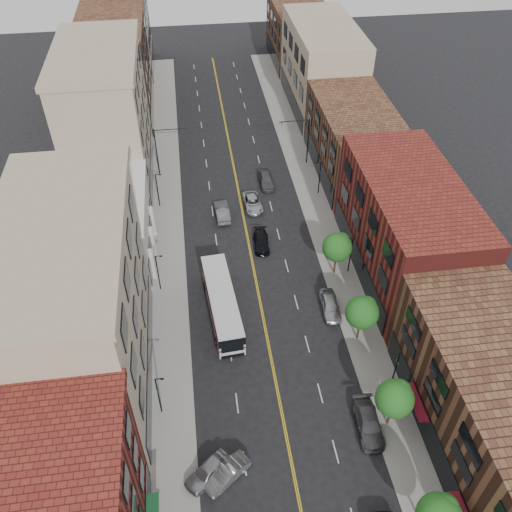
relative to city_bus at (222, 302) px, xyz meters
name	(u,v)px	position (x,y,z in m)	size (l,w,h in m)	color
ground	(295,480)	(4.31, -19.38, -1.86)	(220.00, 220.00, 0.00)	black
sidewalk_left	(168,228)	(-5.69, 15.62, -1.78)	(4.00, 110.00, 0.15)	gray
sidewalk_right	(319,215)	(14.31, 15.62, -1.78)	(4.00, 110.00, 0.15)	gray
bldg_l_tanoffice	(80,314)	(-12.69, -6.38, 7.14)	(10.00, 22.00, 18.00)	tan
bldg_l_white	(105,229)	(-12.69, 11.62, 2.14)	(10.00, 14.00, 8.00)	silver
bldg_l_far_a	(107,121)	(-12.69, 28.62, 7.14)	(10.00, 20.00, 18.00)	tan
bldg_l_far_b	(117,71)	(-12.69, 48.62, 5.64)	(10.00, 20.00, 15.00)	#512E20
bldg_l_far_c	(120,18)	(-12.69, 66.62, 8.14)	(10.00, 16.00, 20.00)	tan
bldg_r_near	(504,423)	(21.31, -19.38, 3.14)	(10.00, 26.00, 10.00)	#512E20
bldg_r_mid	(406,228)	(21.31, 4.62, 4.14)	(10.00, 22.00, 12.00)	maroon
bldg_r_far_a	(354,141)	(21.31, 25.62, 3.14)	(10.00, 20.00, 10.00)	#512E20
bldg_r_far_b	(322,67)	(21.31, 46.62, 5.14)	(10.00, 22.00, 14.00)	tan
bldg_r_far_c	(298,34)	(21.31, 66.62, 3.64)	(10.00, 18.00, 11.00)	#512E20
tree_r_1	(395,397)	(13.70, -15.31, 2.27)	(3.40, 3.40, 5.59)	black
tree_r_2	(363,311)	(13.70, -5.31, 2.27)	(3.40, 3.40, 5.59)	black
tree_r_3	(338,246)	(13.70, 4.69, 2.27)	(3.40, 3.40, 5.59)	black
lamp_l_1	(159,394)	(-6.64, -11.38, 1.11)	(0.81, 0.55, 5.05)	black
lamp_l_2	(158,271)	(-6.64, 4.62, 1.11)	(0.81, 0.55, 5.05)	black
lamp_l_3	(158,188)	(-6.64, 20.62, 1.11)	(0.81, 0.55, 5.05)	black
lamp_r_1	(396,366)	(15.26, -11.38, 1.11)	(0.81, 0.55, 5.05)	black
lamp_r_2	(350,253)	(15.26, 4.62, 1.11)	(0.81, 0.55, 5.05)	black
lamp_r_3	(319,176)	(15.26, 20.62, 1.11)	(0.81, 0.55, 5.05)	black
signal_mast_left	(161,146)	(-5.96, 28.62, 2.79)	(4.49, 0.18, 7.20)	black
signal_mast_right	(303,136)	(14.58, 28.62, 2.79)	(4.49, 0.18, 7.20)	black
city_bus	(222,302)	(0.00, 0.00, 0.00)	(3.71, 12.60, 3.20)	silver
car_angle_a	(208,471)	(-2.88, -18.01, -1.12)	(1.74, 4.31, 1.47)	#939499
car_angle_b	(227,473)	(-1.29, -18.41, -1.15)	(1.51, 4.33, 1.43)	#9B9EA2
car_parked_mid	(368,423)	(11.70, -15.56, -1.09)	(2.16, 5.31, 1.54)	#46464A
car_parked_far	(330,305)	(11.71, -1.08, -1.06)	(1.89, 4.70, 1.60)	#A4A5AB
car_lane_behind	(222,211)	(1.54, 17.30, -1.04)	(1.72, 4.94, 1.63)	#57585D
car_lane_a	(261,242)	(5.81, 10.70, -1.20)	(1.84, 4.53, 1.31)	black
car_lane_b	(253,203)	(5.81, 18.86, -1.16)	(2.33, 5.06, 1.41)	#AFB2B7
car_lane_c	(266,180)	(8.41, 23.88, -1.04)	(1.93, 4.79, 1.63)	#49494E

